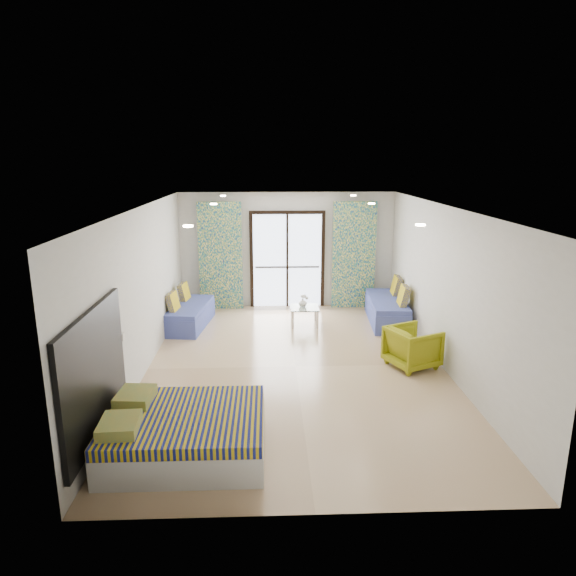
{
  "coord_description": "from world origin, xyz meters",
  "views": [
    {
      "loc": [
        -0.45,
        -8.14,
        3.46
      ],
      "look_at": [
        -0.09,
        0.93,
        1.15
      ],
      "focal_mm": 32.0,
      "sensor_mm": 36.0,
      "label": 1
    }
  ],
  "objects_px": {
    "armchair": "(413,345)",
    "coffee_table": "(304,309)",
    "daybed_right": "(388,309)",
    "daybed_left": "(190,314)",
    "bed": "(184,433)"
  },
  "relations": [
    {
      "from": "bed",
      "to": "armchair",
      "type": "height_order",
      "value": "armchair"
    },
    {
      "from": "daybed_left",
      "to": "daybed_right",
      "type": "height_order",
      "value": "daybed_right"
    },
    {
      "from": "daybed_right",
      "to": "coffee_table",
      "type": "relative_size",
      "value": 2.82
    },
    {
      "from": "coffee_table",
      "to": "armchair",
      "type": "xyz_separation_m",
      "value": [
        1.67,
        -2.32,
        0.04
      ]
    },
    {
      "from": "daybed_right",
      "to": "coffee_table",
      "type": "xyz_separation_m",
      "value": [
        -1.81,
        -0.11,
        0.06
      ]
    },
    {
      "from": "coffee_table",
      "to": "armchair",
      "type": "relative_size",
      "value": 0.89
    },
    {
      "from": "armchair",
      "to": "daybed_left",
      "type": "bearing_deg",
      "value": 36.17
    },
    {
      "from": "daybed_right",
      "to": "armchair",
      "type": "height_order",
      "value": "daybed_right"
    },
    {
      "from": "daybed_left",
      "to": "armchair",
      "type": "distance_m",
      "value": 4.72
    },
    {
      "from": "daybed_left",
      "to": "armchair",
      "type": "relative_size",
      "value": 2.31
    },
    {
      "from": "daybed_right",
      "to": "coffee_table",
      "type": "bearing_deg",
      "value": -172.12
    },
    {
      "from": "bed",
      "to": "armchair",
      "type": "xyz_separation_m",
      "value": [
        3.46,
        2.52,
        0.11
      ]
    },
    {
      "from": "armchair",
      "to": "coffee_table",
      "type": "bearing_deg",
      "value": 11.59
    },
    {
      "from": "coffee_table",
      "to": "armchair",
      "type": "bearing_deg",
      "value": -54.22
    },
    {
      "from": "daybed_right",
      "to": "coffee_table",
      "type": "height_order",
      "value": "daybed_right"
    }
  ]
}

